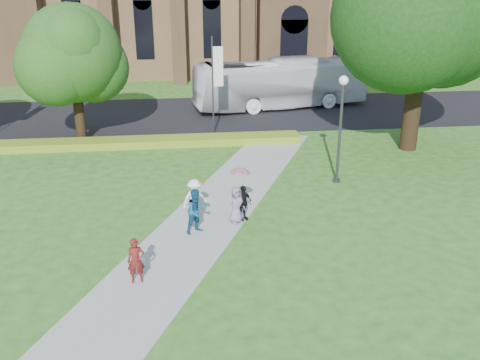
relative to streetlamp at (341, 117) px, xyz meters
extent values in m
plane|color=#2E5F1C|center=(-7.50, -6.50, -3.30)|extent=(160.00, 160.00, 0.00)
cube|color=black|center=(-7.50, 13.50, -3.29)|extent=(160.00, 10.00, 0.02)
cube|color=#B2B2A8|center=(-7.50, -5.50, -3.28)|extent=(15.58, 28.54, 0.04)
cube|color=gold|center=(-9.50, 6.70, -3.07)|extent=(18.00, 1.40, 0.45)
cube|color=brown|center=(2.50, 24.50, 1.20)|extent=(6.00, 2.50, 9.00)
cylinder|color=#38383D|center=(0.00, 0.00, -0.90)|extent=(0.14, 0.14, 4.80)
sphere|color=white|center=(0.00, 0.00, 1.72)|extent=(0.44, 0.44, 0.44)
cylinder|color=#38383D|center=(0.00, 0.00, -3.22)|extent=(0.36, 0.36, 0.15)
cylinder|color=#332114|center=(5.50, 4.50, 0.00)|extent=(0.96, 0.96, 6.60)
cylinder|color=#332114|center=(-13.50, 8.00, -1.23)|extent=(0.60, 0.60, 4.12)
sphere|color=#215419|center=(-13.50, 8.00, 1.95)|extent=(5.60, 5.60, 5.60)
cylinder|color=#38383D|center=(-5.50, 8.70, -0.30)|extent=(0.10, 0.10, 6.00)
cube|color=white|center=(-5.15, 8.70, 0.90)|extent=(0.60, 0.02, 2.40)
imported|color=white|center=(-0.20, 14.76, -1.50)|extent=(13.11, 5.31, 3.56)
imported|color=maroon|center=(-9.13, -8.00, -2.46)|extent=(0.62, 0.45, 1.59)
imported|color=navy|center=(-7.00, -4.64, -2.33)|extent=(1.13, 1.06, 1.84)
imported|color=white|center=(-7.04, -3.30, -2.40)|extent=(1.27, 1.04, 1.72)
imported|color=black|center=(-5.07, -3.73, -2.49)|extent=(0.96, 0.81, 1.53)
imported|color=gray|center=(-5.36, -3.95, -2.47)|extent=(0.91, 0.79, 1.56)
imported|color=#EDA7B6|center=(-5.18, -3.85, -1.34)|extent=(1.04, 1.04, 0.69)
camera|label=1|loc=(-7.37, -23.68, 6.69)|focal=40.00mm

